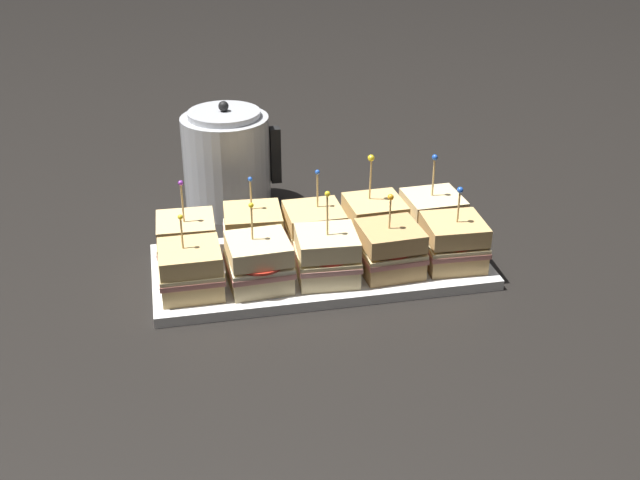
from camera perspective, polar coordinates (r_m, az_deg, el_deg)
ground_plane at (r=1.39m, az=0.00°, el=-2.23°), size 6.00×6.00×0.00m
serving_platter at (r=1.39m, az=0.00°, el=-1.91°), size 0.57×0.25×0.02m
sandwich_front_far_left at (r=1.29m, az=-9.18°, el=-2.11°), size 0.10×0.10×0.14m
sandwich_front_left at (r=1.30m, az=-4.37°, el=-1.64°), size 0.11×0.11×0.15m
sandwich_front_center at (r=1.31m, az=0.56°, el=-1.15°), size 0.11×0.11×0.16m
sandwich_front_right at (r=1.34m, az=4.99°, el=-0.68°), size 0.11×0.11×0.14m
sandwich_front_far_right at (r=1.38m, az=9.45°, el=-0.19°), size 0.11×0.11×0.15m
sandwich_back_far_left at (r=1.39m, az=-9.46°, el=-0.00°), size 0.10×0.10×0.15m
sandwich_back_left at (r=1.40m, az=-4.77°, el=0.56°), size 0.11×0.11×0.14m
sandwich_back_center at (r=1.41m, az=-0.42°, el=0.81°), size 0.10×0.10×0.15m
sandwich_back_right at (r=1.43m, az=3.89°, el=1.33°), size 0.11×0.11×0.17m
sandwich_back_far_right at (r=1.46m, az=8.00°, el=1.66°), size 0.11×0.11×0.16m
kettle_steel at (r=1.60m, az=-6.63°, el=5.61°), size 0.19×0.17×0.22m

